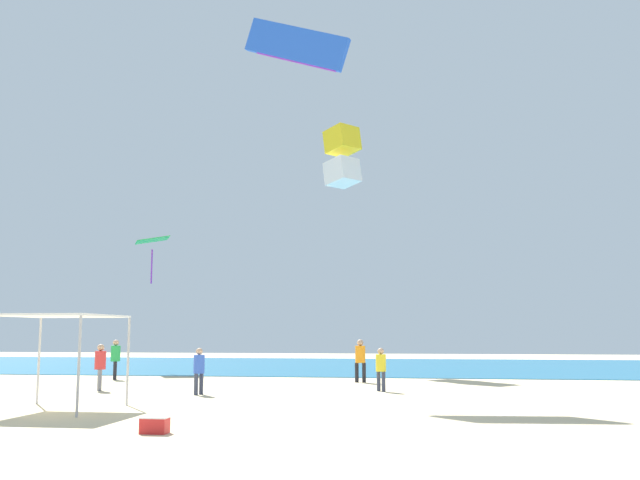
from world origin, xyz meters
TOP-DOWN VIEW (x-y plane):
  - ground at (0.00, 0.00)m, footprint 110.00×110.00m
  - ocean_strip at (0.00, 28.04)m, footprint 110.00×24.50m
  - canopy_tent at (-7.08, 0.66)m, footprint 2.92×3.10m
  - person_near_tent at (1.45, 8.24)m, footprint 0.37×0.37m
  - person_leftmost at (-8.86, 7.05)m, footprint 0.40×0.42m
  - person_central at (-4.68, 5.89)m, footprint 0.38×0.41m
  - person_rightmost at (-10.98, 12.98)m, footprint 0.43×0.45m
  - person_far_shore at (0.27, 12.79)m, footprint 0.48×0.44m
  - cooler_box at (-2.62, -3.33)m, footprint 0.57×0.37m
  - kite_parafoil_blue at (-2.26, 11.05)m, footprint 4.90×1.45m
  - kite_diamond_green at (-12.49, 20.70)m, footprint 2.48×2.50m
  - kite_box_yellow at (-1.61, 22.51)m, footprint 2.37×2.34m

SIDE VIEW (x-z plane):
  - ground at x=0.00m, z-range -0.10..0.00m
  - ocean_strip at x=0.00m, z-range 0.00..0.03m
  - cooler_box at x=-2.62m, z-range 0.00..0.35m
  - person_near_tent at x=1.45m, z-range 0.14..1.70m
  - person_central at x=-4.68m, z-range 0.14..1.73m
  - person_leftmost at x=-8.86m, z-range 0.15..1.85m
  - person_rightmost at x=-10.98m, z-range 0.16..1.96m
  - person_far_shore at x=0.27m, z-range 0.16..1.99m
  - canopy_tent at x=-7.08m, z-range 1.17..3.79m
  - kite_diamond_green at x=-12.49m, z-range 5.95..8.67m
  - kite_box_yellow at x=-1.61m, z-range 10.69..14.24m
  - kite_parafoil_blue at x=-2.26m, z-range 13.08..16.09m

